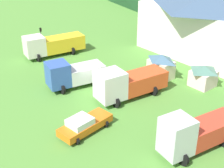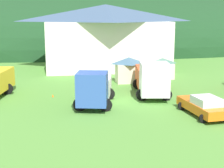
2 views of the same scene
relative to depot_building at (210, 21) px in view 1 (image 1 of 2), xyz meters
The scene contains 11 objects.
ground_plane 19.92m from the depot_building, 94.02° to the right, with size 200.00×200.00×0.00m, color #518C38.
depot_building is the anchor object (origin of this frame).
play_shed_cream 11.66m from the depot_building, 83.97° to the right, with size 3.16×2.25×2.98m.
play_shed_pink 11.40m from the depot_building, 57.30° to the right, with size 2.64×2.72×2.54m.
heavy_rig_striped 22.35m from the depot_building, 127.98° to the right, with size 4.21×8.74×3.17m.
box_truck_blue 21.28m from the depot_building, 100.48° to the right, with size 4.07×6.99×3.27m.
heavy_rig_white 18.05m from the depot_building, 83.12° to the right, with size 4.08×8.46×3.55m.
tow_truck_silver 23.31m from the depot_building, 57.79° to the right, with size 3.78×7.85×3.72m.
service_pickup_orange 25.66m from the depot_building, 80.17° to the right, with size 2.71×5.43×1.66m.
traffic_light_west 23.99m from the depot_building, 131.92° to the right, with size 0.20×0.32×3.57m.
traffic_cone_near_pickup 19.19m from the depot_building, 113.94° to the right, with size 0.36×0.36×0.63m, color orange.
Camera 1 is at (25.59, -19.44, 17.39)m, focal length 51.43 mm.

